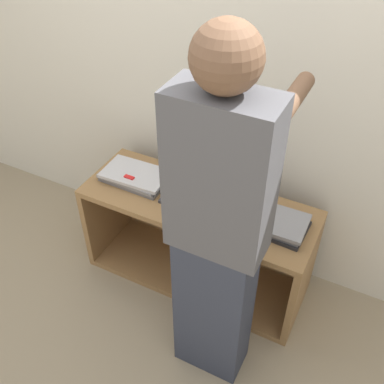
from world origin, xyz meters
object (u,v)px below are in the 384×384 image
(laptop_stack_right, at_px, (270,221))
(person, at_px, (218,235))
(laptop_stack_left, at_px, (135,176))
(laptop_open, at_px, (202,189))

(laptop_stack_right, distance_m, person, 0.54)
(laptop_stack_right, bearing_deg, laptop_stack_left, 179.72)
(laptop_stack_left, bearing_deg, laptop_stack_right, -0.28)
(person, bearing_deg, laptop_open, 121.72)
(person, bearing_deg, laptop_stack_left, 147.27)
(laptop_open, relative_size, person, 0.21)
(laptop_stack_right, xyz_separation_m, person, (-0.09, -0.46, 0.27))
(laptop_stack_right, bearing_deg, laptop_open, 172.74)
(laptop_open, height_order, laptop_stack_left, laptop_open)
(laptop_open, xyz_separation_m, laptop_stack_left, (-0.41, -0.05, -0.02))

